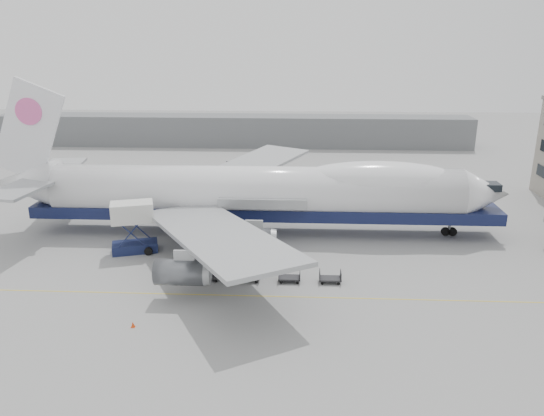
{
  "coord_description": "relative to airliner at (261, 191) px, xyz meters",
  "views": [
    {
      "loc": [
        5.25,
        -53.38,
        24.75
      ],
      "look_at": [
        2.31,
        6.0,
        5.35
      ],
      "focal_mm": 35.0,
      "sensor_mm": 36.0,
      "label": 1
    }
  ],
  "objects": [
    {
      "name": "traffic_cone",
      "position": [
        -9.84,
        -24.45,
        -5.37
      ],
      "size": [
        0.37,
        0.37,
        0.54
      ],
      "rotation": [
        0.0,
        0.0,
        0.09
      ],
      "color": "red",
      "rests_on": "ground"
    },
    {
      "name": "dolly_2",
      "position": [
        -0.36,
        -14.57,
        -5.09
      ],
      "size": [
        2.3,
        1.35,
        1.3
      ],
      "color": "#2D2D30",
      "rests_on": "ground"
    },
    {
      "name": "apron_line",
      "position": [
        -0.64,
        -18.0,
        -5.62
      ],
      "size": [
        60.0,
        0.15,
        0.01
      ],
      "primitive_type": "cube",
      "color": "gold",
      "rests_on": "ground"
    },
    {
      "name": "hangar",
      "position": [
        -10.64,
        58.0,
        -2.12
      ],
      "size": [
        110.0,
        8.0,
        7.0
      ],
      "primitive_type": "cube",
      "color": "slate",
      "rests_on": "ground"
    },
    {
      "name": "dolly_3",
      "position": [
        3.92,
        -14.57,
        -5.09
      ],
      "size": [
        2.3,
        1.35,
        1.3
      ],
      "color": "#2D2D30",
      "rests_on": "ground"
    },
    {
      "name": "dolly_1",
      "position": [
        -4.64,
        -14.57,
        -5.09
      ],
      "size": [
        2.3,
        1.35,
        1.3
      ],
      "color": "#2D2D30",
      "rests_on": "ground"
    },
    {
      "name": "dolly_0",
      "position": [
        -8.93,
        -14.57,
        -5.09
      ],
      "size": [
        2.3,
        1.35,
        1.3
      ],
      "color": "#2D2D30",
      "rests_on": "ground"
    },
    {
      "name": "catering_truck",
      "position": [
        -14.75,
        -7.25,
        -2.17
      ],
      "size": [
        5.79,
        4.68,
        6.16
      ],
      "rotation": [
        0.0,
        0.0,
        0.29
      ],
      "color": "#182048",
      "rests_on": "ground"
    },
    {
      "name": "airliner",
      "position": [
        0.0,
        0.0,
        0.0
      ],
      "size": [
        67.0,
        55.3,
        19.98
      ],
      "color": "white",
      "rests_on": "ground"
    },
    {
      "name": "dolly_4",
      "position": [
        8.21,
        -14.57,
        -5.09
      ],
      "size": [
        2.3,
        1.35,
        1.3
      ],
      "color": "#2D2D30",
      "rests_on": "ground"
    },
    {
      "name": "ground",
      "position": [
        -0.64,
        -12.0,
        -5.62
      ],
      "size": [
        260.0,
        260.0,
        0.0
      ],
      "primitive_type": "plane",
      "color": "gray",
      "rests_on": "ground"
    }
  ]
}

